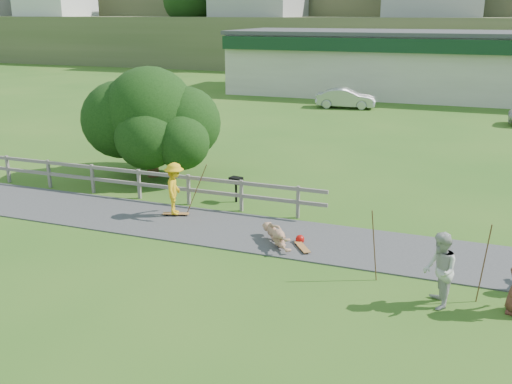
{
  "coord_description": "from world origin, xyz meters",
  "views": [
    {
      "loc": [
        6.84,
        -13.83,
        6.5
      ],
      "look_at": [
        1.01,
        2.0,
        1.18
      ],
      "focal_mm": 40.0,
      "sensor_mm": 36.0,
      "label": 1
    }
  ],
  "objects_px": {
    "tree": "(151,130)",
    "skater_rider": "(175,191)",
    "car_silver": "(346,98)",
    "spectator_a": "(440,270)",
    "skater_fallen": "(277,235)",
    "bbq": "(236,190)"
  },
  "relations": [
    {
      "from": "skater_rider",
      "to": "spectator_a",
      "type": "height_order",
      "value": "spectator_a"
    },
    {
      "from": "skater_rider",
      "to": "spectator_a",
      "type": "relative_size",
      "value": 0.97
    },
    {
      "from": "spectator_a",
      "to": "car_silver",
      "type": "xyz_separation_m",
      "value": [
        -7.88,
        27.72,
        -0.21
      ]
    },
    {
      "from": "skater_fallen",
      "to": "car_silver",
      "type": "bearing_deg",
      "value": 59.04
    },
    {
      "from": "skater_fallen",
      "to": "bbq",
      "type": "relative_size",
      "value": 1.85
    },
    {
      "from": "skater_rider",
      "to": "tree",
      "type": "bearing_deg",
      "value": 18.04
    },
    {
      "from": "skater_fallen",
      "to": "spectator_a",
      "type": "relative_size",
      "value": 0.95
    },
    {
      "from": "skater_rider",
      "to": "spectator_a",
      "type": "xyz_separation_m",
      "value": [
        8.53,
        -3.34,
        0.03
      ]
    },
    {
      "from": "skater_fallen",
      "to": "skater_rider",
      "type": "bearing_deg",
      "value": 125.06
    },
    {
      "from": "tree",
      "to": "skater_rider",
      "type": "bearing_deg",
      "value": -51.7
    },
    {
      "from": "skater_fallen",
      "to": "bbq",
      "type": "height_order",
      "value": "bbq"
    },
    {
      "from": "skater_rider",
      "to": "tree",
      "type": "relative_size",
      "value": 0.29
    },
    {
      "from": "spectator_a",
      "to": "tree",
      "type": "relative_size",
      "value": 0.3
    },
    {
      "from": "spectator_a",
      "to": "car_silver",
      "type": "bearing_deg",
      "value": -177.39
    },
    {
      "from": "skater_rider",
      "to": "bbq",
      "type": "xyz_separation_m",
      "value": [
        1.32,
        2.1,
        -0.41
      ]
    },
    {
      "from": "bbq",
      "to": "car_silver",
      "type": "bearing_deg",
      "value": 103.29
    },
    {
      "from": "bbq",
      "to": "skater_rider",
      "type": "bearing_deg",
      "value": -110.55
    },
    {
      "from": "tree",
      "to": "bbq",
      "type": "xyz_separation_m",
      "value": [
        4.51,
        -1.94,
        -1.47
      ]
    },
    {
      "from": "car_silver",
      "to": "spectator_a",
      "type": "bearing_deg",
      "value": -170.65
    },
    {
      "from": "car_silver",
      "to": "bbq",
      "type": "relative_size",
      "value": 4.51
    },
    {
      "from": "skater_rider",
      "to": "car_silver",
      "type": "xyz_separation_m",
      "value": [
        0.65,
        24.38,
        -0.18
      ]
    },
    {
      "from": "spectator_a",
      "to": "tree",
      "type": "height_order",
      "value": "tree"
    }
  ]
}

